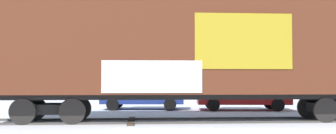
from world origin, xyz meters
The scene contains 7 objects.
ground_plane centered at (0.00, 0.00, 0.00)m, with size 260.00×260.00×0.00m, color silver.
track centered at (0.52, 0.06, 0.04)m, with size 59.97×5.48×0.08m.
freight_car centered at (-0.34, 0.00, 2.73)m, with size 15.60×3.76×4.80m.
flagpole centered at (-3.11, 12.37, 5.51)m, with size 0.97×0.89×9.07m.
hillside centered at (0.03, 71.02, 4.86)m, with size 138.17×43.83×14.10m.
parked_car_blue centered at (-2.90, 5.88, 0.91)m, with size 4.34×1.93×1.79m.
parked_car_red centered at (2.28, 5.42, 0.86)m, with size 4.74×1.99×1.74m.
Camera 1 is at (-1.51, -14.25, 1.55)m, focal length 40.42 mm.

